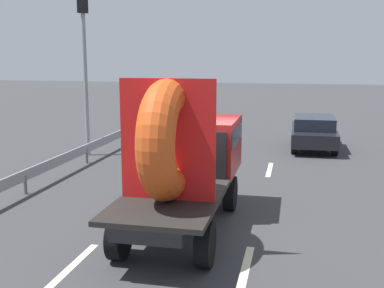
# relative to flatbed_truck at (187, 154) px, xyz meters

# --- Properties ---
(ground_plane) EXTENTS (120.00, 120.00, 0.00)m
(ground_plane) POSITION_rel_flatbed_truck_xyz_m (0.30, 0.35, -1.69)
(ground_plane) COLOR #38383A
(flatbed_truck) EXTENTS (2.02, 5.54, 3.48)m
(flatbed_truck) POSITION_rel_flatbed_truck_xyz_m (0.00, 0.00, 0.00)
(flatbed_truck) COLOR black
(flatbed_truck) RESTS_ON ground_plane
(distant_sedan) EXTENTS (1.83, 4.26, 1.39)m
(distant_sedan) POSITION_rel_flatbed_truck_xyz_m (3.20, 10.25, -0.94)
(distant_sedan) COLOR black
(distant_sedan) RESTS_ON ground_plane
(traffic_light) EXTENTS (0.42, 0.36, 6.41)m
(traffic_light) POSITION_rel_flatbed_truck_xyz_m (-5.63, 6.93, 2.44)
(traffic_light) COLOR gray
(traffic_light) RESTS_ON ground_plane
(guardrail) EXTENTS (0.10, 16.51, 0.71)m
(guardrail) POSITION_rel_flatbed_truck_xyz_m (-5.07, 3.47, -1.16)
(guardrail) COLOR gray
(guardrail) RESTS_ON ground_plane
(lane_dash_left_near) EXTENTS (0.16, 2.30, 0.01)m
(lane_dash_left_near) POSITION_rel_flatbed_truck_xyz_m (-1.60, -2.82, -1.68)
(lane_dash_left_near) COLOR beige
(lane_dash_left_near) RESTS_ON ground_plane
(lane_dash_left_far) EXTENTS (0.16, 2.97, 0.01)m
(lane_dash_left_far) POSITION_rel_flatbed_truck_xyz_m (-1.60, 5.83, -1.68)
(lane_dash_left_far) COLOR beige
(lane_dash_left_far) RESTS_ON ground_plane
(lane_dash_right_near) EXTENTS (0.16, 2.01, 0.01)m
(lane_dash_right_near) POSITION_rel_flatbed_truck_xyz_m (1.60, -2.10, -1.68)
(lane_dash_right_near) COLOR beige
(lane_dash_right_near) RESTS_ON ground_plane
(lane_dash_right_far) EXTENTS (0.16, 2.14, 0.01)m
(lane_dash_right_far) POSITION_rel_flatbed_truck_xyz_m (1.60, 5.92, -1.68)
(lane_dash_right_far) COLOR beige
(lane_dash_right_far) RESTS_ON ground_plane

